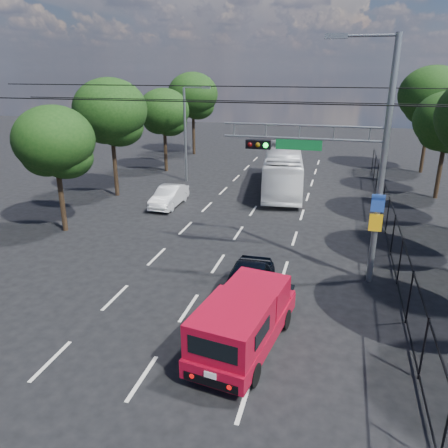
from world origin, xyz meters
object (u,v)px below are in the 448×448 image
(white_van, at_px, (169,196))
(signal_mast, at_px, (351,154))
(white_bus, at_px, (283,169))
(navy_hatchback, at_px, (246,288))
(red_pickup, at_px, (244,320))

(white_van, bearing_deg, signal_mast, -35.36)
(signal_mast, height_order, white_bus, signal_mast)
(navy_hatchback, distance_m, white_van, 13.19)
(signal_mast, distance_m, white_van, 13.90)
(navy_hatchback, bearing_deg, white_van, 122.78)
(signal_mast, distance_m, white_bus, 14.67)
(red_pickup, xyz_separation_m, white_van, (-7.87, 13.51, -0.39))
(white_van, bearing_deg, navy_hatchback, -55.75)
(white_van, bearing_deg, white_bus, 42.77)
(signal_mast, height_order, red_pickup, signal_mast)
(white_bus, bearing_deg, signal_mast, -79.68)
(signal_mast, distance_m, navy_hatchback, 6.46)
(red_pickup, distance_m, white_van, 15.64)
(white_bus, bearing_deg, red_pickup, -92.85)
(red_pickup, height_order, navy_hatchback, red_pickup)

